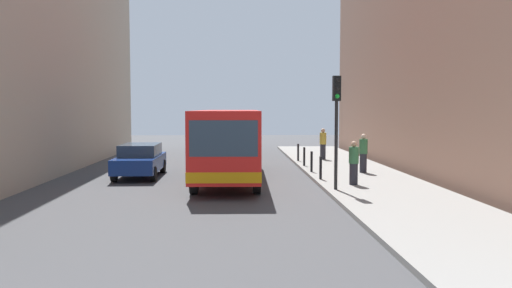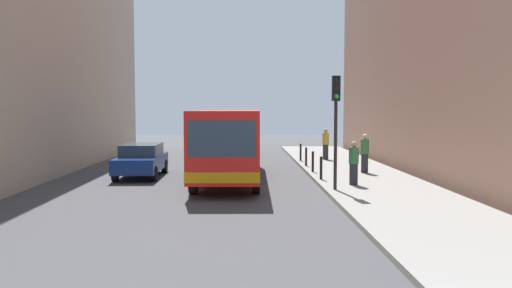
{
  "view_description": "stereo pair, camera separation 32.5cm",
  "coord_description": "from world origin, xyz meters",
  "px_view_note": "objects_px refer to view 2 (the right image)",
  "views": [
    {
      "loc": [
        -0.11,
        -20.08,
        3.09
      ],
      "look_at": [
        0.73,
        0.48,
        1.68
      ],
      "focal_mm": 36.56,
      "sensor_mm": 36.0,
      "label": 1
    },
    {
      "loc": [
        0.21,
        -20.09,
        3.09
      ],
      "look_at": [
        0.73,
        0.48,
        1.68
      ],
      "focal_mm": 36.56,
      "sensor_mm": 36.0,
      "label": 2
    }
  ],
  "objects_px": {
    "pedestrian_near_signal": "(354,163)",
    "pedestrian_far_sidewalk": "(326,144)",
    "car_beside_bus": "(141,159)",
    "bollard_near": "(321,168)",
    "bollard_mid": "(313,162)",
    "bollard_far": "(306,157)",
    "car_behind_bus": "(232,144)",
    "pedestrian_mid_sidewalk": "(365,153)",
    "bollard_farthest": "(301,152)",
    "traffic_light": "(336,111)",
    "bus": "(229,140)"
  },
  "relations": [
    {
      "from": "bollard_far",
      "to": "bollard_farthest",
      "type": "relative_size",
      "value": 1.0
    },
    {
      "from": "bollard_near",
      "to": "bollard_mid",
      "type": "xyz_separation_m",
      "value": [
        0.0,
        2.55,
        0.0
      ]
    },
    {
      "from": "car_beside_bus",
      "to": "bollard_mid",
      "type": "xyz_separation_m",
      "value": [
        7.82,
        0.37,
        -0.16
      ]
    },
    {
      "from": "bollard_far",
      "to": "pedestrian_near_signal",
      "type": "xyz_separation_m",
      "value": [
        1.02,
        -6.67,
        0.36
      ]
    },
    {
      "from": "car_behind_bus",
      "to": "bollard_near",
      "type": "height_order",
      "value": "car_behind_bus"
    },
    {
      "from": "car_behind_bus",
      "to": "traffic_light",
      "type": "distance_m",
      "value": 15.71
    },
    {
      "from": "pedestrian_far_sidewalk",
      "to": "car_behind_bus",
      "type": "bearing_deg",
      "value": 44.18
    },
    {
      "from": "pedestrian_near_signal",
      "to": "pedestrian_far_sidewalk",
      "type": "distance_m",
      "value": 10.01
    },
    {
      "from": "bollard_mid",
      "to": "bollard_far",
      "type": "relative_size",
      "value": 1.0
    },
    {
      "from": "bus",
      "to": "car_beside_bus",
      "type": "bearing_deg",
      "value": -10.74
    },
    {
      "from": "bollard_mid",
      "to": "pedestrian_far_sidewalk",
      "type": "bearing_deg",
      "value": 75.42
    },
    {
      "from": "traffic_light",
      "to": "pedestrian_near_signal",
      "type": "bearing_deg",
      "value": 51.71
    },
    {
      "from": "car_beside_bus",
      "to": "bollard_mid",
      "type": "relative_size",
      "value": 4.64
    },
    {
      "from": "bus",
      "to": "traffic_light",
      "type": "distance_m",
      "value": 5.8
    },
    {
      "from": "traffic_light",
      "to": "bollard_farthest",
      "type": "xyz_separation_m",
      "value": [
        -0.1,
        10.38,
        -2.38
      ]
    },
    {
      "from": "bollard_farthest",
      "to": "pedestrian_near_signal",
      "type": "xyz_separation_m",
      "value": [
        1.02,
        -9.22,
        0.36
      ]
    },
    {
      "from": "pedestrian_near_signal",
      "to": "pedestrian_far_sidewalk",
      "type": "height_order",
      "value": "pedestrian_far_sidewalk"
    },
    {
      "from": "bus",
      "to": "bollard_mid",
      "type": "relative_size",
      "value": 11.65
    },
    {
      "from": "bollard_farthest",
      "to": "pedestrian_near_signal",
      "type": "distance_m",
      "value": 9.28
    },
    {
      "from": "pedestrian_far_sidewalk",
      "to": "bollard_mid",
      "type": "bearing_deg",
      "value": 154.76
    },
    {
      "from": "bus",
      "to": "bollard_far",
      "type": "bearing_deg",
      "value": -134.42
    },
    {
      "from": "car_behind_bus",
      "to": "pedestrian_near_signal",
      "type": "relative_size",
      "value": 2.65
    },
    {
      "from": "car_beside_bus",
      "to": "bollard_far",
      "type": "bearing_deg",
      "value": -159.76
    },
    {
      "from": "car_beside_bus",
      "to": "traffic_light",
      "type": "xyz_separation_m",
      "value": [
        7.92,
        -4.91,
        2.22
      ]
    },
    {
      "from": "bollard_near",
      "to": "pedestrian_far_sidewalk",
      "type": "relative_size",
      "value": 0.53
    },
    {
      "from": "traffic_light",
      "to": "bollard_near",
      "type": "bearing_deg",
      "value": 92.1
    },
    {
      "from": "car_beside_bus",
      "to": "bollard_mid",
      "type": "bearing_deg",
      "value": -177.52
    },
    {
      "from": "bollard_mid",
      "to": "bollard_farthest",
      "type": "xyz_separation_m",
      "value": [
        0.0,
        5.1,
        0.0
      ]
    },
    {
      "from": "car_beside_bus",
      "to": "traffic_light",
      "type": "distance_m",
      "value": 9.58
    },
    {
      "from": "bollard_mid",
      "to": "bollard_far",
      "type": "distance_m",
      "value": 2.55
    },
    {
      "from": "car_behind_bus",
      "to": "pedestrian_near_signal",
      "type": "height_order",
      "value": "pedestrian_near_signal"
    },
    {
      "from": "bus",
      "to": "car_behind_bus",
      "type": "height_order",
      "value": "bus"
    },
    {
      "from": "bollard_near",
      "to": "bollard_far",
      "type": "bearing_deg",
      "value": 90.0
    },
    {
      "from": "pedestrian_near_signal",
      "to": "bus",
      "type": "bearing_deg",
      "value": -59.43
    },
    {
      "from": "bollard_mid",
      "to": "bollard_farthest",
      "type": "relative_size",
      "value": 1.0
    },
    {
      "from": "car_beside_bus",
      "to": "car_behind_bus",
      "type": "relative_size",
      "value": 0.99
    },
    {
      "from": "car_beside_bus",
      "to": "bollard_far",
      "type": "distance_m",
      "value": 8.34
    },
    {
      "from": "bollard_near",
      "to": "bollard_far",
      "type": "height_order",
      "value": "same"
    },
    {
      "from": "bollard_far",
      "to": "pedestrian_mid_sidewalk",
      "type": "bearing_deg",
      "value": -51.5
    },
    {
      "from": "pedestrian_mid_sidewalk",
      "to": "car_behind_bus",
      "type": "bearing_deg",
      "value": -68.53
    },
    {
      "from": "bollard_near",
      "to": "bollard_mid",
      "type": "bearing_deg",
      "value": 90.0
    },
    {
      "from": "bus",
      "to": "pedestrian_near_signal",
      "type": "distance_m",
      "value": 5.7
    },
    {
      "from": "bollard_farthest",
      "to": "pedestrian_far_sidewalk",
      "type": "relative_size",
      "value": 0.53
    },
    {
      "from": "bollard_farthest",
      "to": "pedestrian_far_sidewalk",
      "type": "bearing_deg",
      "value": 27.0
    },
    {
      "from": "car_behind_bus",
      "to": "pedestrian_far_sidewalk",
      "type": "height_order",
      "value": "pedestrian_far_sidewalk"
    },
    {
      "from": "car_beside_bus",
      "to": "pedestrian_near_signal",
      "type": "xyz_separation_m",
      "value": [
        8.83,
        -3.75,
        0.2
      ]
    },
    {
      "from": "bus",
      "to": "bollard_farthest",
      "type": "bearing_deg",
      "value": -120.14
    },
    {
      "from": "bollard_far",
      "to": "bollard_farthest",
      "type": "height_order",
      "value": "same"
    },
    {
      "from": "bus",
      "to": "pedestrian_mid_sidewalk",
      "type": "xyz_separation_m",
      "value": [
        6.14,
        0.83,
        -0.68
      ]
    },
    {
      "from": "bollard_far",
      "to": "pedestrian_mid_sidewalk",
      "type": "distance_m",
      "value": 3.76
    }
  ]
}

